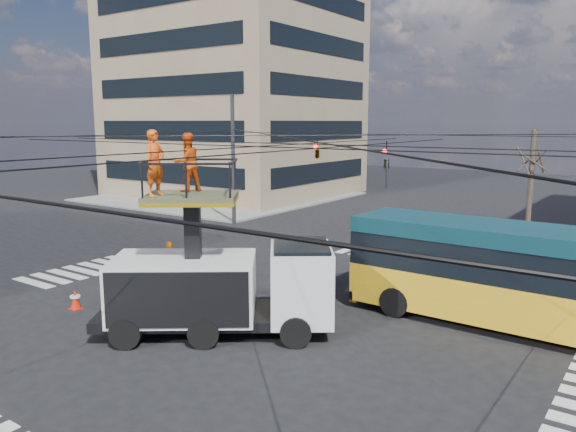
{
  "coord_description": "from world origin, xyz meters",
  "views": [
    {
      "loc": [
        10.68,
        -14.49,
        6.33
      ],
      "look_at": [
        -0.93,
        2.1,
        2.92
      ],
      "focal_mm": 35.0,
      "sensor_mm": 36.0,
      "label": 1
    }
  ],
  "objects_px": {
    "traffic_cone": "(75,299)",
    "flagger": "(457,285)",
    "utility_truck": "(220,268)",
    "city_bus": "(531,277)",
    "worker_ground": "(169,264)"
  },
  "relations": [
    {
      "from": "utility_truck",
      "to": "worker_ground",
      "type": "height_order",
      "value": "utility_truck"
    },
    {
      "from": "traffic_cone",
      "to": "worker_ground",
      "type": "xyz_separation_m",
      "value": [
        0.73,
        3.67,
        0.56
      ]
    },
    {
      "from": "worker_ground",
      "to": "flagger",
      "type": "distance_m",
      "value": 10.62
    },
    {
      "from": "city_bus",
      "to": "worker_ground",
      "type": "distance_m",
      "value": 12.81
    },
    {
      "from": "utility_truck",
      "to": "flagger",
      "type": "xyz_separation_m",
      "value": [
        5.24,
        5.81,
        -1.03
      ]
    },
    {
      "from": "utility_truck",
      "to": "worker_ground",
      "type": "distance_m",
      "value": 5.53
    },
    {
      "from": "city_bus",
      "to": "flagger",
      "type": "xyz_separation_m",
      "value": [
        -2.35,
        0.38,
        -0.74
      ]
    },
    {
      "from": "traffic_cone",
      "to": "flagger",
      "type": "distance_m",
      "value": 12.91
    },
    {
      "from": "utility_truck",
      "to": "city_bus",
      "type": "xyz_separation_m",
      "value": [
        7.59,
        5.43,
        -0.29
      ]
    },
    {
      "from": "traffic_cone",
      "to": "flagger",
      "type": "height_order",
      "value": "flagger"
    },
    {
      "from": "flagger",
      "to": "utility_truck",
      "type": "bearing_deg",
      "value": -71.94
    },
    {
      "from": "utility_truck",
      "to": "flagger",
      "type": "distance_m",
      "value": 7.89
    },
    {
      "from": "utility_truck",
      "to": "traffic_cone",
      "type": "relative_size",
      "value": 10.2
    },
    {
      "from": "city_bus",
      "to": "flagger",
      "type": "relative_size",
      "value": 5.67
    },
    {
      "from": "traffic_cone",
      "to": "worker_ground",
      "type": "bearing_deg",
      "value": 78.78
    }
  ]
}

